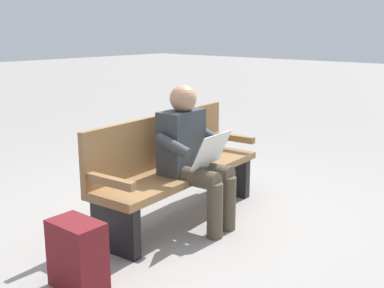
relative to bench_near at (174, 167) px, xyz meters
name	(u,v)px	position (x,y,z in m)	size (l,w,h in m)	color
ground_plane	(181,219)	(-0.01, 0.07, -0.46)	(40.00, 40.00, 0.00)	gray
bench_near	(174,167)	(0.00, 0.00, 0.00)	(1.84, 0.65, 0.90)	olive
person_seated	(192,153)	(0.03, 0.24, 0.17)	(0.60, 0.60, 1.18)	#33383D
backpack	(78,255)	(1.26, 0.34, -0.24)	(0.27, 0.36, 0.45)	maroon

